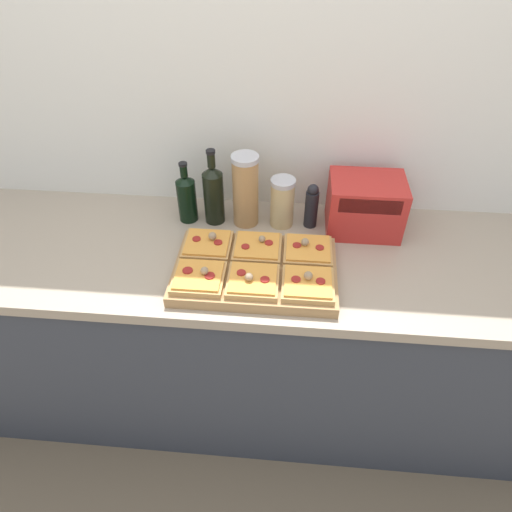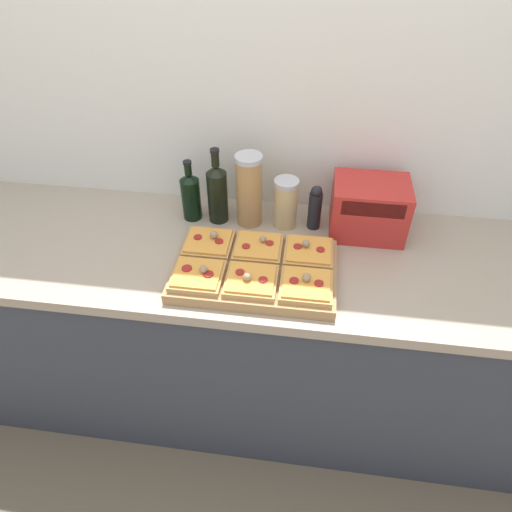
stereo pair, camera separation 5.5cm
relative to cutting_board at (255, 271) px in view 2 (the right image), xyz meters
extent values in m
plane|color=brown|center=(-0.07, -0.20, -0.93)|extent=(12.00, 12.00, 0.00)
cube|color=silver|center=(-0.07, 0.47, 0.32)|extent=(6.00, 0.06, 2.50)
cube|color=#333842|center=(-0.07, 0.12, -0.49)|extent=(2.60, 0.64, 0.87)
cube|color=gray|center=(-0.07, 0.12, -0.04)|extent=(2.63, 0.67, 0.04)
cube|color=#A37A4C|center=(0.00, 0.00, 0.00)|extent=(0.54, 0.35, 0.04)
cube|color=tan|center=(-0.17, 0.08, 0.03)|extent=(0.16, 0.16, 0.02)
cube|color=orange|center=(-0.17, 0.08, 0.04)|extent=(0.15, 0.14, 0.01)
cylinder|color=maroon|center=(-0.21, 0.09, 0.05)|extent=(0.03, 0.03, 0.00)
cylinder|color=maroon|center=(-0.14, 0.08, 0.05)|extent=(0.03, 0.03, 0.00)
sphere|color=#937A5B|center=(-0.16, 0.10, 0.06)|extent=(0.03, 0.03, 0.03)
cube|color=tan|center=(0.00, 0.08, 0.03)|extent=(0.16, 0.16, 0.02)
cube|color=orange|center=(0.00, 0.08, 0.04)|extent=(0.15, 0.14, 0.01)
cylinder|color=maroon|center=(-0.04, 0.06, 0.05)|extent=(0.03, 0.03, 0.00)
cylinder|color=maroon|center=(0.04, 0.09, 0.05)|extent=(0.03, 0.03, 0.00)
sphere|color=#937A5B|center=(0.01, 0.10, 0.06)|extent=(0.02, 0.02, 0.02)
cube|color=tan|center=(0.17, 0.08, 0.03)|extent=(0.16, 0.16, 0.02)
cube|color=orange|center=(0.17, 0.08, 0.04)|extent=(0.15, 0.14, 0.01)
cylinder|color=maroon|center=(0.13, 0.09, 0.05)|extent=(0.03, 0.03, 0.00)
cylinder|color=maroon|center=(0.21, 0.08, 0.05)|extent=(0.03, 0.03, 0.00)
sphere|color=#937A5B|center=(0.16, 0.09, 0.06)|extent=(0.03, 0.03, 0.03)
cube|color=tan|center=(-0.17, -0.08, 0.03)|extent=(0.16, 0.16, 0.02)
cube|color=orange|center=(-0.17, -0.08, 0.04)|extent=(0.15, 0.14, 0.01)
cylinder|color=maroon|center=(-0.21, -0.07, 0.05)|extent=(0.03, 0.03, 0.00)
cylinder|color=maroon|center=(-0.14, -0.09, 0.05)|extent=(0.03, 0.03, 0.00)
sphere|color=#937A5B|center=(-0.15, -0.08, 0.06)|extent=(0.03, 0.03, 0.03)
cube|color=tan|center=(0.00, -0.08, 0.03)|extent=(0.16, 0.16, 0.02)
cube|color=orange|center=(0.00, -0.08, 0.04)|extent=(0.15, 0.14, 0.01)
cylinder|color=maroon|center=(-0.04, -0.07, 0.05)|extent=(0.03, 0.03, 0.00)
cylinder|color=maroon|center=(0.04, -0.09, 0.05)|extent=(0.03, 0.03, 0.00)
sphere|color=#937A5B|center=(-0.01, -0.10, 0.06)|extent=(0.03, 0.03, 0.03)
cube|color=tan|center=(0.17, -0.08, 0.03)|extent=(0.16, 0.16, 0.02)
cube|color=orange|center=(0.17, -0.08, 0.04)|extent=(0.15, 0.14, 0.01)
cylinder|color=maroon|center=(0.14, -0.08, 0.05)|extent=(0.03, 0.03, 0.00)
cylinder|color=maroon|center=(0.21, -0.08, 0.05)|extent=(0.03, 0.03, 0.00)
sphere|color=#937A5B|center=(0.17, -0.07, 0.06)|extent=(0.03, 0.03, 0.03)
cylinder|color=black|center=(-0.29, 0.30, 0.06)|extent=(0.07, 0.07, 0.17)
cone|color=black|center=(-0.29, 0.30, 0.16)|extent=(0.07, 0.07, 0.02)
cylinder|color=black|center=(-0.29, 0.30, 0.19)|extent=(0.03, 0.03, 0.04)
cylinder|color=black|center=(-0.29, 0.30, 0.22)|extent=(0.03, 0.03, 0.01)
cylinder|color=black|center=(-0.18, 0.30, 0.08)|extent=(0.08, 0.08, 0.20)
cone|color=black|center=(-0.18, 0.30, 0.20)|extent=(0.08, 0.08, 0.03)
cylinder|color=black|center=(-0.18, 0.30, 0.24)|extent=(0.03, 0.03, 0.05)
cylinder|color=black|center=(-0.18, 0.30, 0.27)|extent=(0.03, 0.03, 0.01)
cylinder|color=#AD7F4C|center=(-0.06, 0.30, 0.11)|extent=(0.10, 0.10, 0.27)
cylinder|color=#B2B2B7|center=(-0.06, 0.30, 0.25)|extent=(0.10, 0.10, 0.02)
cylinder|color=tan|center=(0.07, 0.30, 0.07)|extent=(0.09, 0.09, 0.18)
cylinder|color=#B2B2B7|center=(0.07, 0.30, 0.17)|extent=(0.09, 0.09, 0.02)
cylinder|color=black|center=(0.18, 0.30, 0.05)|extent=(0.05, 0.05, 0.15)
sphere|color=black|center=(0.18, 0.30, 0.14)|extent=(0.04, 0.04, 0.04)
cube|color=red|center=(0.38, 0.30, 0.08)|extent=(0.27, 0.20, 0.21)
cube|color=black|center=(0.38, 0.20, 0.14)|extent=(0.22, 0.01, 0.06)
cube|color=black|center=(0.53, 0.30, 0.09)|extent=(0.02, 0.02, 0.02)
camera|label=1|loc=(0.10, -1.12, 1.04)|focal=32.00mm
camera|label=2|loc=(0.15, -1.11, 1.04)|focal=32.00mm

